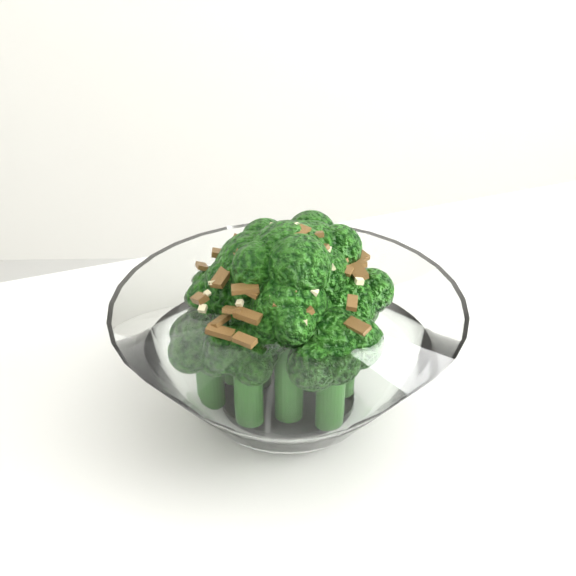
{
  "coord_description": "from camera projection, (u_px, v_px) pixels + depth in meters",
  "views": [
    {
      "loc": [
        -0.12,
        -0.24,
        1.11
      ],
      "look_at": [
        -0.11,
        0.2,
        0.85
      ],
      "focal_mm": 50.0,
      "sensor_mm": 36.0,
      "label": 1
    }
  ],
  "objects": [
    {
      "name": "broccoli_dish",
      "position": [
        286.0,
        341.0,
        0.53
      ],
      "size": [
        0.23,
        0.23,
        0.14
      ],
      "color": "white",
      "rests_on": "table"
    }
  ]
}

